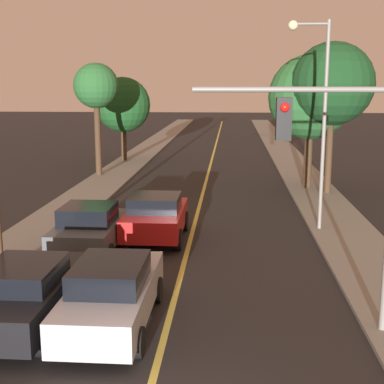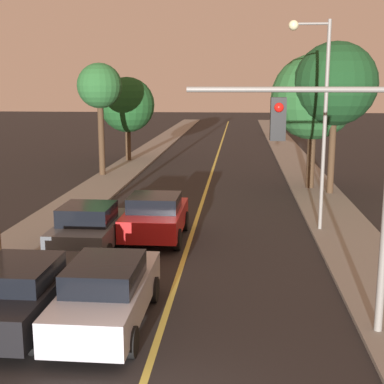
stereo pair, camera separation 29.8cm
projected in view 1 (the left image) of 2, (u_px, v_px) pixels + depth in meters
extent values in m
cube|color=black|center=(214.00, 153.00, 43.50)|extent=(8.93, 80.00, 0.01)
cube|color=#D1C14C|center=(214.00, 153.00, 43.50)|extent=(0.16, 76.00, 0.00)
cube|color=gray|center=(144.00, 152.00, 43.90)|extent=(2.50, 80.00, 0.12)
cube|color=gray|center=(284.00, 153.00, 43.08)|extent=(2.50, 80.00, 0.12)
cube|color=#A5A8B2|center=(113.00, 297.00, 12.29)|extent=(1.74, 4.61, 0.75)
cube|color=black|center=(110.00, 273.00, 11.99)|extent=(1.53, 2.07, 0.52)
cylinder|color=black|center=(94.00, 288.00, 13.82)|extent=(0.22, 0.66, 0.66)
cylinder|color=black|center=(157.00, 290.00, 13.70)|extent=(0.22, 0.66, 0.66)
cylinder|color=black|center=(59.00, 340.00, 11.03)|extent=(0.22, 0.66, 0.66)
cylinder|color=black|center=(138.00, 342.00, 10.91)|extent=(0.22, 0.66, 0.66)
cube|color=red|center=(156.00, 219.00, 19.20)|extent=(1.98, 4.01, 0.76)
cube|color=black|center=(155.00, 203.00, 18.91)|extent=(1.74, 1.80, 0.53)
cylinder|color=black|center=(136.00, 220.00, 20.55)|extent=(0.22, 0.74, 0.74)
cylinder|color=black|center=(185.00, 221.00, 20.42)|extent=(0.22, 0.74, 0.74)
cylinder|color=black|center=(123.00, 238.00, 18.12)|extent=(0.22, 0.74, 0.74)
cylinder|color=black|center=(178.00, 240.00, 17.99)|extent=(0.22, 0.74, 0.74)
cube|color=black|center=(27.00, 296.00, 12.29)|extent=(1.80, 4.37, 0.75)
cube|color=black|center=(23.00, 274.00, 12.00)|extent=(1.58, 1.96, 0.46)
cylinder|color=black|center=(15.00, 288.00, 13.75)|extent=(0.22, 0.71, 0.71)
cylinder|color=black|center=(81.00, 290.00, 13.62)|extent=(0.22, 0.71, 0.71)
cylinder|color=black|center=(44.00, 340.00, 10.98)|extent=(0.22, 0.71, 0.71)
cube|color=#474C51|center=(90.00, 232.00, 17.74)|extent=(1.87, 3.91, 0.72)
cube|color=black|center=(88.00, 214.00, 17.46)|extent=(1.65, 1.76, 0.57)
cylinder|color=black|center=(75.00, 232.00, 19.06)|extent=(0.22, 0.67, 0.67)
cylinder|color=black|center=(124.00, 233.00, 18.93)|extent=(0.22, 0.67, 0.67)
cylinder|color=black|center=(53.00, 253.00, 16.69)|extent=(0.22, 0.67, 0.67)
cylinder|color=black|center=(109.00, 254.00, 16.56)|extent=(0.22, 0.67, 0.67)
cylinder|color=slate|center=(295.00, 89.00, 11.10)|extent=(4.28, 0.12, 0.12)
cube|color=black|center=(284.00, 119.00, 11.23)|extent=(0.32, 0.28, 0.90)
sphere|color=red|center=(285.00, 107.00, 11.01)|extent=(0.20, 0.20, 0.20)
cylinder|color=slate|center=(324.00, 128.00, 19.63)|extent=(0.14, 0.14, 7.64)
cylinder|color=slate|center=(311.00, 24.00, 18.94)|extent=(1.26, 0.09, 0.09)
sphere|color=beige|center=(293.00, 25.00, 19.00)|extent=(0.36, 0.36, 0.36)
cylinder|color=#3D2B1C|center=(98.00, 139.00, 31.94)|extent=(0.36, 0.36, 4.38)
sphere|color=#235628|center=(96.00, 86.00, 31.32)|extent=(2.65, 2.65, 2.65)
cylinder|color=#3D2B1C|center=(124.00, 142.00, 38.30)|extent=(0.39, 0.39, 2.60)
sphere|color=#19471E|center=(123.00, 105.00, 37.77)|extent=(3.88, 3.88, 3.88)
cylinder|color=#3D2B1C|center=(308.00, 157.00, 28.20)|extent=(0.43, 0.43, 3.21)
sphere|color=#235628|center=(311.00, 97.00, 27.57)|extent=(4.37, 4.37, 4.37)
cylinder|color=#3D2B1C|center=(329.00, 153.00, 26.71)|extent=(0.33, 0.33, 3.99)
sphere|color=#143819|center=(332.00, 84.00, 26.04)|extent=(4.06, 4.06, 4.06)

